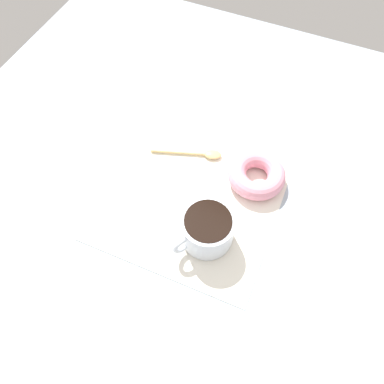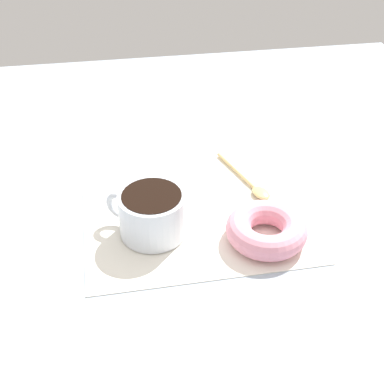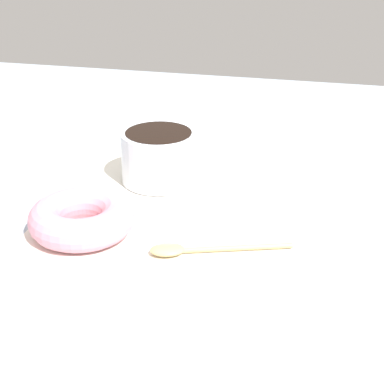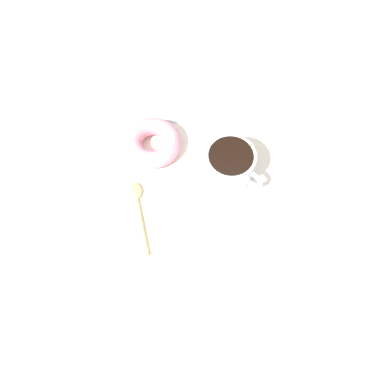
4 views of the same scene
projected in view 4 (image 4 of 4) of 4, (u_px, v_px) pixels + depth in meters
The scene contains 5 objects.
ground_plane at pixel (196, 194), 74.00cm from camera, with size 120.00×120.00×2.00cm, color #99A8B7.
napkin at pixel (192, 197), 72.56cm from camera, with size 33.41×33.41×0.30cm, color white.
coffee_cup at pixel (230, 164), 71.42cm from camera, with size 9.59×11.37×6.62cm.
donut at pixel (153, 143), 75.31cm from camera, with size 11.52×11.52×3.61cm, color pink.
spoon at pixel (137, 202), 71.53cm from camera, with size 14.64×6.23×0.90cm.
Camera 4 is at (30.06, 2.04, 66.60)cm, focal length 35.00 mm.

